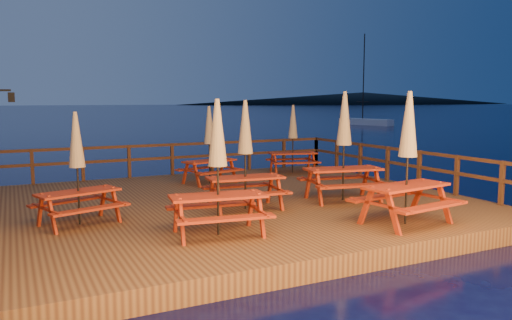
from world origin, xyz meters
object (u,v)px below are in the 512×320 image
object	(u,v)px
picnic_table_2	(245,153)
picnic_table_0	(344,144)
sailboat	(365,122)
picnic_table_1	(293,138)

from	to	relation	value
picnic_table_2	picnic_table_0	bearing A→B (deg)	2.17
sailboat	picnic_table_1	xyz separation A→B (m)	(-28.17, -31.41, 1.29)
picnic_table_0	picnic_table_2	distance (m)	2.69
picnic_table_1	picnic_table_2	distance (m)	6.08
picnic_table_1	picnic_table_2	bearing A→B (deg)	-116.03
picnic_table_0	picnic_table_1	size ratio (longest dim) A/B	1.17
picnic_table_0	picnic_table_1	bearing A→B (deg)	85.37
picnic_table_0	picnic_table_1	distance (m)	4.97
picnic_table_0	picnic_table_1	world-z (taller)	picnic_table_0
sailboat	picnic_table_2	xyz separation A→B (m)	(-32.16, -36.00, 1.38)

